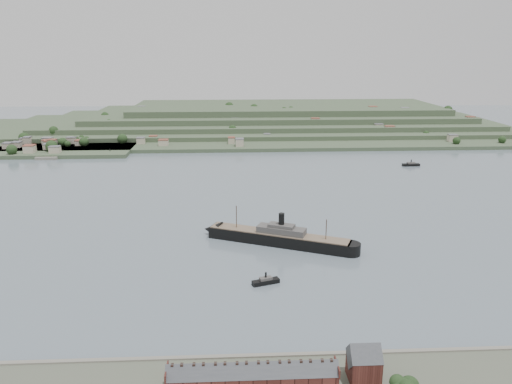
{
  "coord_description": "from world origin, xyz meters",
  "views": [
    {
      "loc": [
        -15.88,
        -306.2,
        109.55
      ],
      "look_at": [
        1.16,
        30.0,
        12.46
      ],
      "focal_mm": 35.0,
      "sensor_mm": 36.0,
      "label": 1
    }
  ],
  "objects_px": {
    "terrace_row": "(253,378)",
    "gabled_building": "(364,364)",
    "steamship": "(275,237)",
    "tugboat": "(266,281)"
  },
  "relations": [
    {
      "from": "terrace_row",
      "to": "gabled_building",
      "type": "xyz_separation_m",
      "value": [
        37.5,
        4.02,
        1.34
      ]
    },
    {
      "from": "steamship",
      "to": "gabled_building",
      "type": "bearing_deg",
      "value": -81.59
    },
    {
      "from": "tugboat",
      "to": "terrace_row",
      "type": "bearing_deg",
      "value": -97.03
    },
    {
      "from": "terrace_row",
      "to": "tugboat",
      "type": "xyz_separation_m",
      "value": [
        9.94,
        80.64,
        -5.36
      ]
    },
    {
      "from": "steamship",
      "to": "tugboat",
      "type": "height_order",
      "value": "steamship"
    },
    {
      "from": "terrace_row",
      "to": "tugboat",
      "type": "bearing_deg",
      "value": 82.97
    },
    {
      "from": "gabled_building",
      "to": "steamship",
      "type": "height_order",
      "value": "steamship"
    },
    {
      "from": "terrace_row",
      "to": "gabled_building",
      "type": "bearing_deg",
      "value": 6.12
    },
    {
      "from": "terrace_row",
      "to": "gabled_building",
      "type": "relative_size",
      "value": 3.95
    },
    {
      "from": "terrace_row",
      "to": "tugboat",
      "type": "distance_m",
      "value": 81.43
    }
  ]
}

